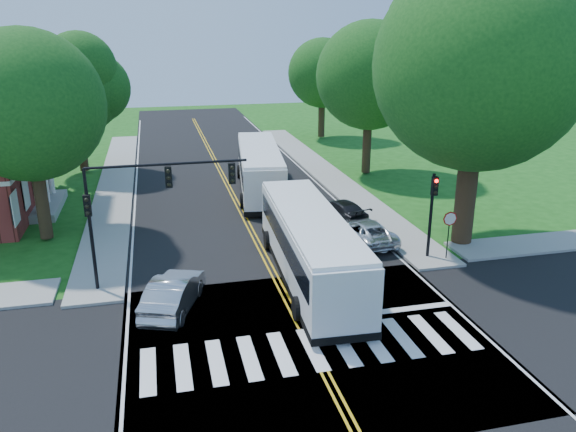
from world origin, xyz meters
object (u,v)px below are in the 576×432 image
object	(u,v)px
signal_nw	(143,196)
bus_follow	(260,168)
dark_sedan	(340,210)
bus_lead	(310,245)
hatchback	(173,293)
signal_ne	(432,204)
suv	(365,231)

from	to	relation	value
signal_nw	bus_follow	xyz separation A→B (m)	(7.93, 14.46, -2.63)
bus_follow	dark_sedan	xyz separation A→B (m)	(3.63, -7.57, -1.07)
bus_lead	bus_follow	size ratio (longest dim) A/B	0.98
bus_lead	hatchback	xyz separation A→B (m)	(-6.44, -1.64, -0.96)
bus_follow	dark_sedan	size ratio (longest dim) A/B	2.84
hatchback	dark_sedan	world-z (taller)	hatchback
signal_ne	hatchback	bearing A→B (deg)	-169.07
bus_lead	suv	world-z (taller)	bus_lead
signal_ne	bus_lead	distance (m)	6.81
signal_ne	suv	size ratio (longest dim) A/B	0.93
signal_ne	bus_lead	world-z (taller)	signal_ne
signal_ne	hatchback	xyz separation A→B (m)	(-13.08, -2.53, -2.19)
signal_nw	hatchback	bearing A→B (deg)	-68.74
signal_nw	dark_sedan	bearing A→B (deg)	30.78
signal_nw	suv	bearing A→B (deg)	14.19
signal_nw	dark_sedan	world-z (taller)	signal_nw
signal_nw	hatchback	distance (m)	4.50
suv	dark_sedan	world-z (taller)	dark_sedan
bus_follow	dark_sedan	world-z (taller)	bus_follow
bus_follow	suv	bearing A→B (deg)	115.42
bus_lead	hatchback	world-z (taller)	bus_lead
signal_nw	hatchback	world-z (taller)	signal_nw
signal_nw	dark_sedan	size ratio (longest dim) A/B	1.57
bus_lead	signal_ne	bearing A→B (deg)	-169.69
bus_follow	bus_lead	bearing A→B (deg)	95.32
bus_lead	suv	distance (m)	5.85
bus_lead	suv	size ratio (longest dim) A/B	2.69
signal_ne	suv	xyz separation A→B (m)	(-2.35, 2.95, -2.30)
signal_ne	bus_follow	xyz separation A→B (m)	(-6.12, 14.45, -1.22)
dark_sedan	signal_nw	bearing A→B (deg)	16.56
suv	signal_nw	bearing A→B (deg)	8.95
signal_nw	bus_lead	bearing A→B (deg)	-6.72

